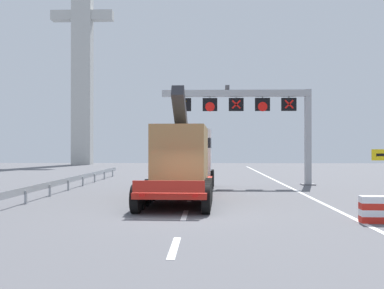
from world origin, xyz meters
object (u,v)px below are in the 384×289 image
(overhead_lane_gantry, at_px, (254,108))
(crash_barrier_striped, at_px, (375,209))
(heavy_haul_truck_red, at_px, (186,157))
(bridge_pylon_distant, at_px, (82,42))

(overhead_lane_gantry, bearing_deg, crash_barrier_striped, -81.08)
(crash_barrier_striped, bearing_deg, heavy_haul_truck_red, 126.19)
(overhead_lane_gantry, xyz_separation_m, crash_barrier_striped, (2.46, -15.67, -4.70))
(overhead_lane_gantry, height_order, bridge_pylon_distant, bridge_pylon_distant)
(overhead_lane_gantry, xyz_separation_m, bridge_pylon_distant, (-21.34, 35.93, 12.73))
(crash_barrier_striped, xyz_separation_m, bridge_pylon_distant, (-23.80, 51.60, 17.43))
(overhead_lane_gantry, relative_size, crash_barrier_striped, 10.03)
(heavy_haul_truck_red, distance_m, crash_barrier_striped, 11.64)
(crash_barrier_striped, distance_m, bridge_pylon_distant, 59.44)
(overhead_lane_gantry, distance_m, heavy_haul_truck_red, 8.33)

